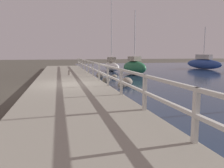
# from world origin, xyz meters

# --- Properties ---
(ground_plane) EXTENTS (120.00, 120.00, 0.00)m
(ground_plane) POSITION_xyz_m (0.00, 0.00, 0.00)
(ground_plane) COLOR #4C473D
(dock_walkway) EXTENTS (4.04, 36.00, 0.32)m
(dock_walkway) POSITION_xyz_m (0.00, 0.00, 0.16)
(dock_walkway) COLOR gray
(dock_walkway) RESTS_ON ground
(railing) EXTENTS (0.10, 32.50, 1.07)m
(railing) POSITION_xyz_m (1.92, -0.00, 1.04)
(railing) COLOR silver
(railing) RESTS_ON dock_walkway
(boulder_water_edge) EXTENTS (0.67, 0.60, 0.50)m
(boulder_water_edge) POSITION_xyz_m (2.73, 5.13, 0.25)
(boulder_water_edge) COLOR gray
(boulder_water_edge) RESTS_ON ground
(boulder_upstream) EXTENTS (0.54, 0.49, 0.41)m
(boulder_upstream) POSITION_xyz_m (3.01, -0.15, 0.20)
(boulder_upstream) COLOR gray
(boulder_upstream) RESTS_ON ground
(boulder_mid_strip) EXTENTS (0.48, 0.43, 0.36)m
(boulder_mid_strip) POSITION_xyz_m (3.66, 4.20, 0.18)
(boulder_mid_strip) COLOR gray
(boulder_mid_strip) RESTS_ON ground
(boulder_downstream) EXTENTS (0.73, 0.65, 0.55)m
(boulder_downstream) POSITION_xyz_m (3.47, 0.44, 0.27)
(boulder_downstream) COLOR gray
(boulder_downstream) RESTS_ON ground
(boulder_far_strip) EXTENTS (0.56, 0.50, 0.42)m
(boulder_far_strip) POSITION_xyz_m (2.52, 1.99, 0.21)
(boulder_far_strip) COLOR #666056
(boulder_far_strip) RESTS_ON ground
(mooring_bollard) EXTENTS (0.17, 0.17, 0.41)m
(mooring_bollard) POSITION_xyz_m (0.23, 4.89, 0.53)
(mooring_bollard) COLOR gray
(mooring_bollard) RESTS_ON dock_walkway
(sailboat_green) EXTENTS (2.16, 3.34, 5.91)m
(sailboat_green) POSITION_xyz_m (6.42, 7.35, 0.73)
(sailboat_green) COLOR #236B42
(sailboat_green) RESTS_ON water_surface
(sailboat_white) EXTENTS (1.24, 4.75, 7.79)m
(sailboat_white) POSITION_xyz_m (5.29, 11.91, 0.62)
(sailboat_white) COLOR white
(sailboat_white) RESTS_ON water_surface
(sailboat_blue) EXTENTS (1.76, 5.77, 5.31)m
(sailboat_blue) POSITION_xyz_m (17.51, 12.28, 0.75)
(sailboat_blue) COLOR #2D4C9E
(sailboat_blue) RESTS_ON water_surface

